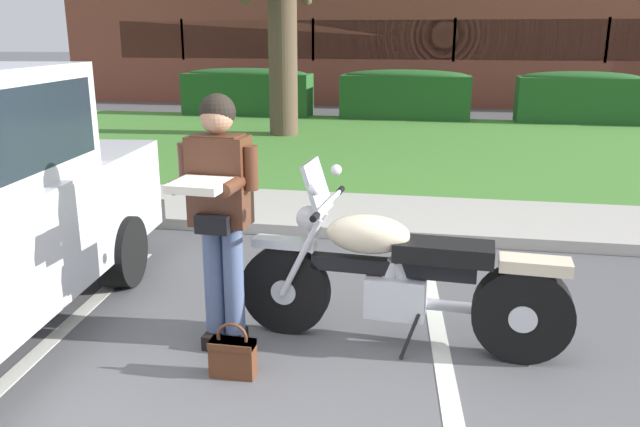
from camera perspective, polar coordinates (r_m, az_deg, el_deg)
ground_plane at (r=3.69m, az=0.66°, el=-18.08°), size 140.00×140.00×0.00m
curb_strip at (r=6.65m, az=5.66°, el=-1.79°), size 60.00×0.20×0.12m
concrete_walk at (r=7.47m, az=6.25°, el=-0.00°), size 60.00×1.50×0.08m
grass_lawn at (r=12.16m, az=8.12°, el=6.00°), size 60.00×8.12×0.06m
stall_stripe_0 at (r=4.59m, az=-25.20°, el=-12.40°), size 0.51×4.39×0.01m
stall_stripe_1 at (r=3.82m, az=11.75°, el=-17.09°), size 0.51×4.39×0.01m
motorcycle at (r=4.30m, az=8.20°, el=-5.80°), size 2.24×0.82×1.26m
rider_person at (r=4.14m, az=-9.02°, el=0.91°), size 0.54×0.60×1.70m
handbag at (r=4.07m, az=-7.83°, el=-12.42°), size 0.28×0.13×0.36m
hedge_left at (r=16.73m, az=-6.52°, el=10.83°), size 3.29×0.90×1.24m
hedge_center_left at (r=16.02m, az=7.65°, el=10.58°), size 3.14×0.90×1.24m
hedge_center_right at (r=16.30m, az=22.15°, el=9.67°), size 2.79×0.90×1.24m
brick_building at (r=23.05m, az=11.80°, el=14.89°), size 24.09×8.41×3.68m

